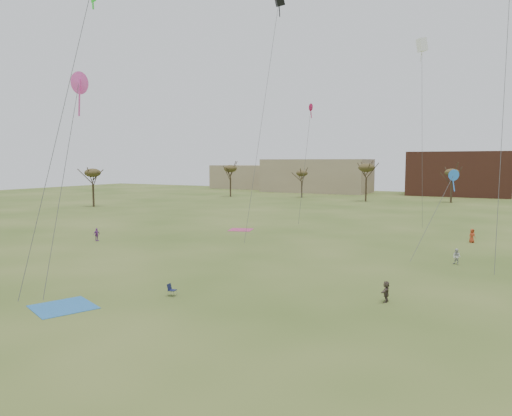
% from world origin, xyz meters
% --- Properties ---
extents(ground, '(260.00, 260.00, 0.00)m').
position_xyz_m(ground, '(0.00, 0.00, 0.00)').
color(ground, '#314916').
rests_on(ground, ground).
extents(spectator_fore_c, '(0.45, 1.34, 1.43)m').
position_xyz_m(spectator_fore_c, '(11.94, 8.37, 0.72)').
color(spectator_fore_c, '#504239').
rests_on(spectator_fore_c, ground).
extents(spectator_mid_d, '(0.46, 0.93, 1.52)m').
position_xyz_m(spectator_mid_d, '(-24.36, 17.13, 0.76)').
color(spectator_mid_d, purple).
rests_on(spectator_mid_d, ground).
extents(spectator_mid_e, '(0.86, 0.78, 1.45)m').
position_xyz_m(spectator_mid_e, '(14.75, 23.40, 0.72)').
color(spectator_mid_e, silver).
rests_on(spectator_mid_e, ground).
extents(flyer_far_b, '(0.93, 0.91, 1.62)m').
position_xyz_m(flyer_far_b, '(14.95, 37.11, 0.81)').
color(flyer_far_b, '#AB3B1D').
rests_on(flyer_far_b, ground).
extents(blanket_blue, '(4.68, 4.68, 0.03)m').
position_xyz_m(blanket_blue, '(-6.19, -2.84, 0.00)').
color(blanket_blue, '#286AAD').
rests_on(blanket_blue, ground).
extents(blanket_plum, '(3.89, 3.89, 0.03)m').
position_xyz_m(blanket_plum, '(-13.99, 33.31, 0.00)').
color(blanket_plum, '#B33768').
rests_on(blanket_plum, ground).
extents(camp_chair_center, '(0.62, 0.59, 0.87)m').
position_xyz_m(camp_chair_center, '(-1.62, 2.62, 0.26)').
color(camp_chair_center, '#151A3A').
rests_on(camp_chair_center, ground).
extents(kites_aloft, '(54.25, 48.40, 26.71)m').
position_xyz_m(kites_aloft, '(3.41, 26.64, 21.68)').
color(kites_aloft, gold).
rests_on(kites_aloft, ground).
extents(tree_line, '(117.44, 49.32, 8.91)m').
position_xyz_m(tree_line, '(-2.85, 79.12, 7.09)').
color(tree_line, '#3A2B1E').
rests_on(tree_line, ground).
extents(building_tan, '(32.00, 14.00, 10.00)m').
position_xyz_m(building_tan, '(-35.00, 115.00, 5.00)').
color(building_tan, '#937F60').
rests_on(building_tan, ground).
extents(building_brick, '(26.00, 16.00, 12.00)m').
position_xyz_m(building_brick, '(5.00, 120.00, 6.00)').
color(building_brick, brown).
rests_on(building_brick, ground).
extents(building_tan_west, '(20.00, 12.00, 8.00)m').
position_xyz_m(building_tan_west, '(-65.00, 122.00, 4.00)').
color(building_tan_west, '#937F60').
rests_on(building_tan_west, ground).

